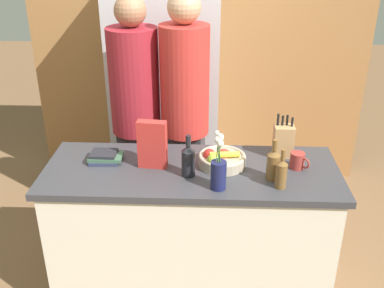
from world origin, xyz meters
name	(u,v)px	position (x,y,z in m)	size (l,w,h in m)	color
ground_plane	(191,287)	(0.00, 0.00, 0.00)	(14.00, 14.00, 0.00)	brown
kitchen_island	(191,232)	(0.00, 0.00, 0.45)	(1.71, 0.64, 0.90)	silver
back_wall_wood	(200,38)	(0.00, 1.60, 1.30)	(2.91, 0.12, 2.60)	#9E6B3D
refrigerator	(166,92)	(-0.26, 1.24, 0.93)	(0.86, 0.63, 1.86)	#B7B7BC
fruit_bowl	(221,159)	(0.17, 0.05, 0.95)	(0.28, 0.28, 0.11)	tan
knife_block	(283,140)	(0.55, 0.19, 1.01)	(0.12, 0.10, 0.27)	tan
flower_vase	(219,171)	(0.15, -0.21, 1.01)	(0.08, 0.08, 0.33)	#191E4C
cereal_box	(152,145)	(-0.22, 0.02, 1.05)	(0.17, 0.08, 0.29)	red
coffee_mug	(298,161)	(0.61, 0.03, 0.95)	(0.11, 0.10, 0.10)	#99332D
book_stack	(105,157)	(-0.52, 0.07, 0.93)	(0.20, 0.14, 0.06)	#2D334C
bottle_oil	(273,164)	(0.45, -0.10, 1.00)	(0.07, 0.07, 0.24)	brown
bottle_vinegar	(188,160)	(-0.01, -0.08, 1.00)	(0.08, 0.08, 0.25)	black
bottle_wine	(281,173)	(0.49, -0.18, 0.99)	(0.06, 0.06, 0.23)	brown
person_at_sink	(136,110)	(-0.42, 0.62, 1.02)	(0.34, 0.34, 1.79)	#383842
person_in_blue	(185,110)	(-0.07, 0.57, 1.04)	(0.33, 0.33, 1.83)	#383842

